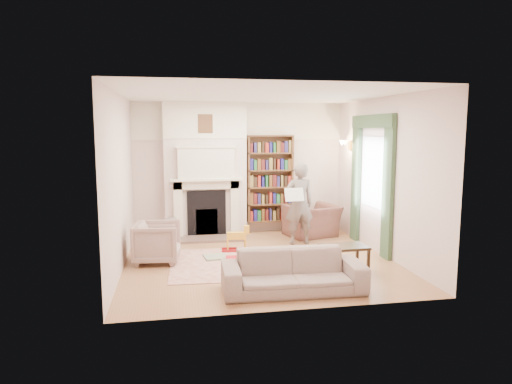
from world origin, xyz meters
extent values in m
plane|color=#99683D|center=(0.00, 0.00, 0.00)|extent=(4.50, 4.50, 0.00)
plane|color=white|center=(0.00, 0.00, 2.80)|extent=(4.50, 4.50, 0.00)
plane|color=white|center=(0.00, 2.25, 1.40)|extent=(4.50, 0.00, 4.50)
plane|color=white|center=(0.00, -2.25, 1.40)|extent=(4.50, 0.00, 4.50)
plane|color=white|center=(-2.25, 0.00, 1.40)|extent=(0.00, 4.50, 4.50)
plane|color=white|center=(2.25, 0.00, 1.40)|extent=(0.00, 4.50, 4.50)
cube|color=white|center=(-0.75, 2.08, 1.40)|extent=(1.70, 0.35, 2.80)
cube|color=silver|center=(-0.75, 1.79, 1.22)|extent=(1.47, 0.24, 0.05)
cube|color=black|center=(-0.75, 1.88, 0.50)|extent=(0.80, 0.06, 0.96)
cube|color=silver|center=(-0.75, 1.81, 1.55)|extent=(1.15, 0.18, 0.62)
cube|color=brown|center=(0.65, 2.12, 1.18)|extent=(1.00, 0.24, 1.85)
cube|color=silver|center=(2.23, 0.40, 1.45)|extent=(0.02, 0.90, 1.30)
cube|color=#2C452C|center=(2.20, -0.30, 1.20)|extent=(0.07, 0.32, 2.40)
cube|color=#2C452C|center=(2.20, 1.10, 1.20)|extent=(0.07, 0.32, 2.40)
cube|color=#2C452C|center=(2.19, 0.40, 2.38)|extent=(0.09, 1.70, 0.24)
cube|color=beige|center=(-0.23, -0.15, 0.01)|extent=(2.61, 2.05, 0.01)
imported|color=#4F2A2A|center=(1.43, 1.56, 0.33)|extent=(1.21, 1.12, 0.66)
imported|color=#AFA491|center=(-1.71, 0.18, 0.34)|extent=(0.82, 0.80, 0.69)
imported|color=#A9A08B|center=(0.18, -1.61, 0.28)|extent=(1.98, 0.84, 0.57)
imported|color=#5F534C|center=(0.98, 0.96, 0.80)|extent=(0.61, 0.42, 1.60)
cube|color=silver|center=(0.83, 0.76, 1.01)|extent=(0.37, 0.13, 0.25)
cylinder|color=#B0B4B9|center=(-1.48, 1.21, 0.28)|extent=(0.25, 0.25, 0.55)
cube|color=#EECB54|center=(-0.73, 0.22, 0.03)|extent=(0.42, 0.42, 0.03)
cube|color=#B21420|center=(-0.39, 0.04, 0.04)|extent=(0.33, 0.23, 0.05)
cube|color=red|center=(0.56, -0.38, 0.02)|extent=(0.28, 0.24, 0.02)
cube|color=red|center=(0.07, -0.54, 0.02)|extent=(0.30, 0.27, 0.02)
cube|color=red|center=(0.31, -0.35, 0.02)|extent=(0.25, 0.20, 0.02)
cube|color=red|center=(-0.27, -0.21, 0.02)|extent=(0.28, 0.24, 0.02)
camera|label=1|loc=(-1.41, -7.50, 2.23)|focal=32.00mm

